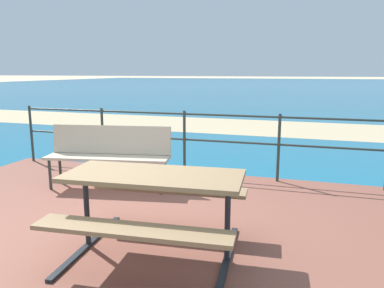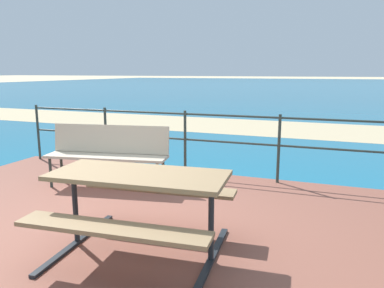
% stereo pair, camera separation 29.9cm
% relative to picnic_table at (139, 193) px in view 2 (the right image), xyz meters
% --- Properties ---
extents(ground_plane, '(240.00, 240.00, 0.00)m').
position_rel_picnic_table_xyz_m(ground_plane, '(-0.59, 0.20, -0.63)').
color(ground_plane, beige).
extents(patio_paving, '(6.40, 5.20, 0.06)m').
position_rel_picnic_table_xyz_m(patio_paving, '(-0.59, 0.20, -0.60)').
color(patio_paving, brown).
rests_on(patio_paving, ground).
extents(sea_water, '(90.00, 90.00, 0.01)m').
position_rel_picnic_table_xyz_m(sea_water, '(-0.59, 40.20, -0.62)').
color(sea_water, '#196B8E').
rests_on(sea_water, ground).
extents(beach_strip, '(54.06, 4.44, 0.01)m').
position_rel_picnic_table_xyz_m(beach_strip, '(-0.59, 8.47, -0.62)').
color(beach_strip, tan).
rests_on(beach_strip, ground).
extents(picnic_table, '(1.65, 1.42, 0.75)m').
position_rel_picnic_table_xyz_m(picnic_table, '(0.00, 0.00, 0.00)').
color(picnic_table, '#8C704C').
rests_on(picnic_table, patio_paving).
extents(park_bench, '(1.78, 0.71, 0.87)m').
position_rel_picnic_table_xyz_m(park_bench, '(-1.38, 1.66, -0.04)').
color(park_bench, '#BCAD93').
rests_on(park_bench, patio_paving).
extents(railing_fence, '(5.94, 0.04, 1.02)m').
position_rel_picnic_table_xyz_m(railing_fence, '(-0.59, 2.65, 0.08)').
color(railing_fence, '#2D3833').
rests_on(railing_fence, patio_paving).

